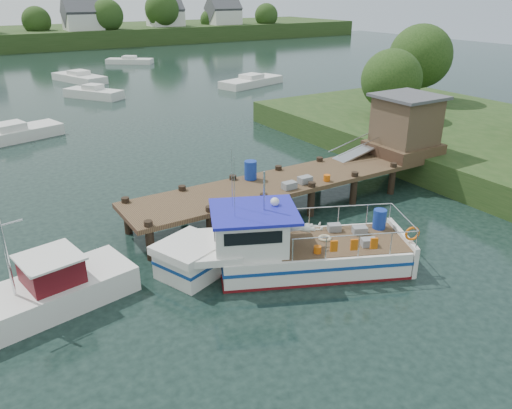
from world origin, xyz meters
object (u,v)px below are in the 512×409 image
work_boat (30,298)px  moored_c (252,81)px  dock (369,145)px  lobster_boat (281,249)px  moored_b (94,93)px  moored_d (79,77)px  moored_far (130,61)px  moored_a (11,134)px

work_boat → moored_c: (26.87, 30.96, -0.15)m
dock → lobster_boat: 9.52m
dock → lobster_boat: lobster_boat is taller
lobster_boat → dock: bearing=52.3°
dock → moored_c: bearing=69.7°
dock → moored_b: bearing=100.2°
work_boat → moored_d: bearing=63.9°
moored_c → moored_d: (-14.86, 12.05, 0.01)m
moored_b → dock: bearing=-58.5°
moored_far → moored_a: (-19.26, -32.66, 0.06)m
lobster_boat → moored_b: (2.78, 34.96, -0.35)m
dock → moored_b: 31.04m
dock → work_boat: dock is taller
work_boat → dock: bearing=-1.4°
moored_a → moored_c: (24.62, 9.39, -0.01)m
lobster_boat → moored_c: (18.74, 32.80, -0.38)m
dock → work_boat: bearing=-170.9°
moored_a → lobster_boat: bearing=-71.0°
dock → moored_a: size_ratio=2.41×
dock → moored_b: dock is taller
moored_b → moored_c: (15.97, -2.16, -0.03)m
moored_c → moored_far: bearing=95.9°
moored_b → lobster_boat: bearing=-73.3°
work_boat → moored_c: 41.00m
moored_b → moored_c: size_ratio=0.73×
moored_far → moored_a: moored_a is taller
moored_a → moored_d: size_ratio=0.91×
moored_far → moored_a: 37.92m
moored_a → moored_c: size_ratio=0.87×
dock → moored_d: 40.66m
lobster_boat → moored_c: lobster_boat is taller
moored_a → moored_c: 26.35m
moored_c → moored_b: bearing=165.2°
dock → lobster_boat: size_ratio=1.84×
dock → moored_a: 23.72m
moored_b → moored_d: bearing=104.9°
moored_d → work_boat: bearing=-94.5°
work_boat → moored_c: size_ratio=0.89×
moored_c → moored_a: bearing=-166.2°
moored_far → moored_b: bearing=-95.2°
work_boat → moored_a: work_boat is taller
moored_far → moored_c: bearing=-55.5°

